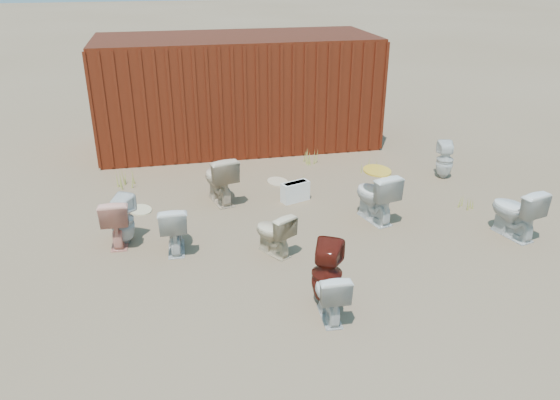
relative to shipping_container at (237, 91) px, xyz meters
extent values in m
plane|color=brown|center=(0.00, -5.20, -1.20)|extent=(100.00, 100.00, 0.00)
cube|color=#4F1D0D|center=(0.00, 0.00, 0.00)|extent=(6.00, 2.40, 2.40)
imported|color=silver|center=(-1.62, -4.82, -0.83)|extent=(0.44, 0.74, 0.74)
imported|color=#EE9D89|center=(-2.44, -4.43, -0.82)|extent=(0.45, 0.76, 0.76)
imported|color=silver|center=(0.12, -6.88, -0.87)|extent=(0.40, 0.67, 0.66)
imported|color=#55160E|center=(0.16, -6.59, -0.78)|extent=(0.52, 0.52, 0.84)
imported|color=silver|center=(3.48, -5.46, -0.79)|extent=(0.65, 0.90, 0.82)
imported|color=white|center=(-2.36, -4.46, -0.82)|extent=(0.47, 0.48, 0.77)
imported|color=beige|center=(-0.23, -5.23, -0.87)|extent=(0.64, 0.75, 0.66)
imported|color=#CBB495|center=(-0.79, -3.23, -0.77)|extent=(0.66, 0.93, 0.86)
imported|color=silver|center=(1.60, -4.48, -0.78)|extent=(0.66, 0.92, 0.85)
imported|color=white|center=(3.60, -3.00, -0.84)|extent=(0.40, 0.40, 0.73)
ellipsoid|color=gold|center=(1.60, -4.48, -0.34)|extent=(0.43, 0.54, 0.02)
cube|color=white|center=(0.51, -3.49, -1.02)|extent=(0.54, 0.36, 0.35)
ellipsoid|color=beige|center=(0.38, -2.58, -1.19)|extent=(0.48, 0.57, 0.02)
ellipsoid|color=beige|center=(-2.16, -3.34, -1.19)|extent=(0.50, 0.57, 0.02)
cone|color=#999A3D|center=(-2.47, -2.21, -1.04)|extent=(0.36, 0.36, 0.32)
cone|color=#999A3D|center=(0.72, -2.99, -1.07)|extent=(0.32, 0.32, 0.26)
cone|color=#999A3D|center=(2.26, -2.57, -1.06)|extent=(0.36, 0.36, 0.28)
cone|color=#999A3D|center=(-0.50, -2.11, -1.07)|extent=(0.30, 0.30, 0.27)
cone|color=#999A3D|center=(1.28, -1.70, -1.03)|extent=(0.34, 0.34, 0.34)
cone|color=#999A3D|center=(3.31, -4.41, -1.09)|extent=(0.28, 0.28, 0.22)
camera|label=1|loc=(-1.58, -12.05, 2.77)|focal=35.00mm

